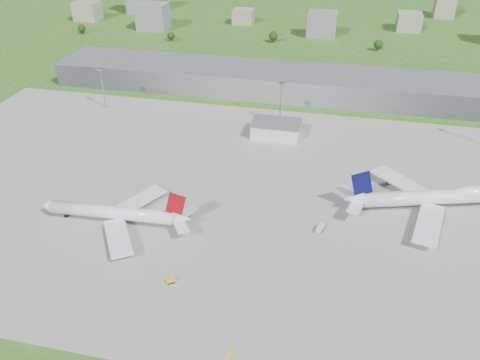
% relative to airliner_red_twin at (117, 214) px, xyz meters
% --- Properties ---
extents(ground, '(1400.00, 1400.00, 0.00)m').
position_rel_airliner_red_twin_xyz_m(ground, '(41.68, 142.65, -4.75)').
color(ground, '#2E541A').
rests_on(ground, ground).
extents(apron, '(360.00, 190.00, 0.08)m').
position_rel_airliner_red_twin_xyz_m(apron, '(51.68, 32.65, -4.71)').
color(apron, gray).
rests_on(apron, ground).
extents(terminal, '(300.00, 42.00, 15.00)m').
position_rel_airliner_red_twin_xyz_m(terminal, '(41.68, 157.65, 2.75)').
color(terminal, slate).
rests_on(terminal, ground).
extents(ops_building, '(26.00, 16.00, 8.00)m').
position_rel_airliner_red_twin_xyz_m(ops_building, '(51.68, 92.65, -0.75)').
color(ops_building, silver).
rests_on(ops_building, ground).
extents(mast_west, '(3.50, 2.00, 25.90)m').
position_rel_airliner_red_twin_xyz_m(mast_west, '(-58.32, 107.65, 12.95)').
color(mast_west, gray).
rests_on(mast_west, ground).
extents(mast_center, '(3.50, 2.00, 25.90)m').
position_rel_airliner_red_twin_xyz_m(mast_center, '(51.68, 107.65, 12.95)').
color(mast_center, gray).
rests_on(mast_center, ground).
extents(airliner_red_twin, '(65.05, 50.66, 17.85)m').
position_rel_airliner_red_twin_xyz_m(airliner_red_twin, '(0.00, 0.00, 0.00)').
color(airliner_red_twin, white).
rests_on(airliner_red_twin, ground).
extents(airliner_blue_quad, '(75.96, 58.36, 20.25)m').
position_rel_airliner_red_twin_xyz_m(airliner_blue_quad, '(129.14, 39.28, 0.87)').
color(airliner_blue_quad, white).
rests_on(airliner_blue_quad, ground).
extents(tug_yellow, '(3.67, 3.36, 1.63)m').
position_rel_airliner_red_twin_xyz_m(tug_yellow, '(32.75, -28.20, -3.89)').
color(tug_yellow, yellow).
rests_on(tug_yellow, ground).
extents(van_white_near, '(3.28, 5.00, 2.38)m').
position_rel_airliner_red_twin_xyz_m(van_white_near, '(82.18, 12.47, -3.55)').
color(van_white_near, silver).
rests_on(van_white_near, ground).
extents(van_white_far, '(4.56, 3.65, 2.19)m').
position_rel_airliner_red_twin_xyz_m(van_white_far, '(136.64, 47.01, -3.64)').
color(van_white_far, silver).
rests_on(van_white_far, ground).
extents(bldg_far_w, '(24.00, 20.00, 18.00)m').
position_rel_airliner_red_twin_xyz_m(bldg_far_w, '(-178.32, 312.65, 4.25)').
color(bldg_far_w, gray).
rests_on(bldg_far_w, ground).
extents(bldg_w, '(28.00, 22.00, 24.00)m').
position_rel_airliner_red_twin_xyz_m(bldg_w, '(-98.32, 292.65, 7.25)').
color(bldg_w, slate).
rests_on(bldg_w, ground).
extents(bldg_cw, '(20.00, 18.00, 14.00)m').
position_rel_airliner_red_twin_xyz_m(bldg_cw, '(-18.32, 332.65, 2.25)').
color(bldg_cw, gray).
rests_on(bldg_cw, ground).
extents(bldg_c, '(26.00, 20.00, 22.00)m').
position_rel_airliner_red_twin_xyz_m(bldg_c, '(61.68, 302.65, 6.25)').
color(bldg_c, slate).
rests_on(bldg_c, ground).
extents(bldg_ce, '(22.00, 24.00, 16.00)m').
position_rel_airliner_red_twin_xyz_m(bldg_ce, '(141.68, 342.65, 3.25)').
color(bldg_ce, gray).
rests_on(bldg_ce, ground).
extents(bldg_tall_e, '(20.00, 18.00, 36.00)m').
position_rel_airliner_red_twin_xyz_m(bldg_tall_e, '(181.68, 402.65, 13.25)').
color(bldg_tall_e, gray).
rests_on(bldg_tall_e, ground).
extents(tree_far_w, '(7.20, 7.20, 8.80)m').
position_rel_airliner_red_twin_xyz_m(tree_far_w, '(-158.32, 262.65, 0.43)').
color(tree_far_w, '#382314').
rests_on(tree_far_w, ground).
extents(tree_w, '(6.75, 6.75, 8.25)m').
position_rel_airliner_red_twin_xyz_m(tree_w, '(-68.32, 257.65, 0.10)').
color(tree_w, '#382314').
rests_on(tree_w, ground).
extents(tree_c, '(8.10, 8.10, 9.90)m').
position_rel_airliner_red_twin_xyz_m(tree_c, '(21.68, 272.65, 1.08)').
color(tree_c, '#382314').
rests_on(tree_c, ground).
extents(tree_e, '(7.65, 7.65, 9.35)m').
position_rel_airliner_red_twin_xyz_m(tree_e, '(111.68, 267.65, 0.76)').
color(tree_e, '#382314').
rests_on(tree_e, ground).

